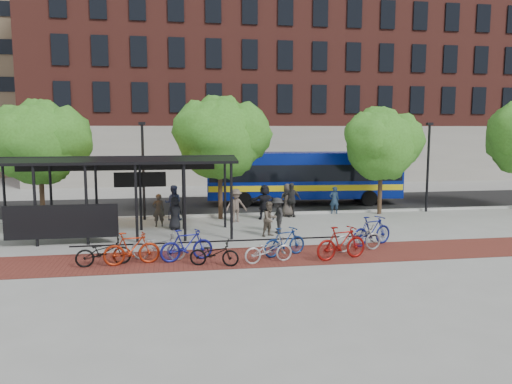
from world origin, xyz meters
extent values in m
plane|color=#9E9E99|center=(0.00, 0.00, 0.00)|extent=(160.00, 160.00, 0.00)
cube|color=black|center=(0.00, 8.00, 0.01)|extent=(160.00, 8.00, 0.01)
cube|color=#B7B7B2|center=(0.00, 4.00, 0.06)|extent=(160.00, 0.25, 0.12)
cube|color=maroon|center=(-2.00, -5.00, 0.00)|extent=(24.00, 3.00, 0.01)
cube|color=black|center=(-3.30, -4.10, 0.00)|extent=(12.00, 0.05, 0.95)
cube|color=brown|center=(10.00, 26.00, 10.00)|extent=(55.00, 14.00, 20.00)
cube|color=#7A664C|center=(-16.00, 40.00, 15.00)|extent=(22.00, 22.00, 30.00)
cylinder|color=black|center=(-13.00, 0.85, 1.65)|extent=(0.12, 0.12, 3.30)
cylinder|color=black|center=(-11.00, -1.85, 1.65)|extent=(0.12, 0.12, 3.30)
cylinder|color=black|center=(-11.00, 0.85, 1.65)|extent=(0.12, 0.12, 3.30)
cylinder|color=black|center=(-9.00, -1.85, 1.65)|extent=(0.12, 0.12, 3.30)
cylinder|color=black|center=(-9.00, 0.85, 1.65)|extent=(0.12, 0.12, 3.30)
cylinder|color=black|center=(-7.00, -1.85, 1.65)|extent=(0.12, 0.12, 3.30)
cylinder|color=black|center=(-7.00, 0.85, 1.65)|extent=(0.12, 0.12, 3.30)
cylinder|color=black|center=(-5.00, -1.85, 1.65)|extent=(0.12, 0.12, 3.30)
cylinder|color=black|center=(-5.00, 0.85, 1.65)|extent=(0.12, 0.12, 3.30)
cylinder|color=black|center=(-3.00, -1.85, 1.65)|extent=(0.12, 0.12, 3.30)
cylinder|color=black|center=(-3.00, 0.85, 1.65)|extent=(0.12, 0.12, 3.30)
cube|color=black|center=(-10.00, -1.90, 1.00)|extent=(4.50, 0.08, 1.40)
cube|color=black|center=(-8.00, -1.20, 3.45)|extent=(10.60, 1.65, 0.29)
cube|color=black|center=(-8.00, 0.20, 3.45)|extent=(10.60, 1.65, 0.29)
cube|color=black|center=(-8.00, 0.90, 3.05)|extent=(9.00, 0.10, 0.40)
cube|color=black|center=(-7.00, 0.95, 2.40)|extent=(2.40, 0.12, 0.70)
cube|color=#FF7200|center=(-7.00, 1.03, 2.40)|extent=(2.20, 0.02, 0.55)
cylinder|color=#382619|center=(-12.00, 3.30, 1.19)|extent=(0.24, 0.24, 2.38)
sphere|color=#376F1D|center=(-12.00, 3.30, 3.98)|extent=(4.00, 4.00, 4.00)
sphere|color=#376F1D|center=(-11.00, 3.50, 4.28)|extent=(3.20, 3.20, 3.20)
sphere|color=#376F1D|center=(-12.80, 3.00, 4.38)|extent=(3.00, 3.00, 3.00)
sphere|color=#376F1D|center=(-11.90, 3.70, 4.78)|extent=(2.80, 2.80, 2.80)
cylinder|color=#382619|center=(-3.00, 3.30, 1.26)|extent=(0.24, 0.24, 2.52)
sphere|color=#376F1D|center=(-3.00, 3.30, 4.20)|extent=(4.20, 4.20, 4.20)
sphere|color=#376F1D|center=(-1.95, 3.50, 4.50)|extent=(3.36, 3.36, 3.36)
sphere|color=#376F1D|center=(-3.84, 3.00, 4.60)|extent=(3.15, 3.15, 3.15)
sphere|color=#376F1D|center=(-2.90, 3.70, 5.00)|extent=(2.94, 2.94, 2.94)
cylinder|color=#382619|center=(6.00, 3.30, 1.14)|extent=(0.24, 0.24, 2.27)
sphere|color=#376F1D|center=(6.00, 3.30, 3.79)|extent=(3.80, 3.80, 3.80)
sphere|color=#376F1D|center=(6.95, 3.50, 4.09)|extent=(3.04, 3.04, 3.04)
sphere|color=#376F1D|center=(5.24, 3.00, 4.20)|extent=(2.85, 2.85, 2.85)
sphere|color=#376F1D|center=(6.10, 3.70, 4.59)|extent=(2.66, 2.66, 2.66)
cylinder|color=black|center=(-7.00, 3.60, 2.50)|extent=(0.14, 0.14, 5.00)
cube|color=black|center=(-7.00, 3.60, 5.05)|extent=(0.35, 0.20, 0.15)
cylinder|color=black|center=(9.00, 3.60, 2.50)|extent=(0.14, 0.14, 5.00)
cube|color=black|center=(9.00, 3.60, 5.05)|extent=(0.35, 0.20, 0.15)
cube|color=navy|center=(2.71, 7.64, 1.85)|extent=(12.34, 3.51, 2.79)
cube|color=black|center=(2.71, 7.64, 2.08)|extent=(12.10, 3.53, 1.02)
cube|color=yellow|center=(2.71, 7.64, 1.17)|extent=(12.23, 3.55, 0.36)
cube|color=navy|center=(2.71, 7.64, 3.20)|extent=(12.08, 3.23, 0.18)
cylinder|color=black|center=(-1.28, 6.60, 0.49)|extent=(0.99, 0.35, 0.97)
cylinder|color=black|center=(-1.09, 9.23, 0.49)|extent=(0.99, 0.35, 0.97)
cylinder|color=black|center=(6.50, 6.04, 0.49)|extent=(0.99, 0.35, 0.97)
cylinder|color=black|center=(6.69, 8.67, 0.49)|extent=(0.99, 0.35, 0.97)
imported|color=black|center=(-7.92, -5.30, 0.50)|extent=(1.99, 1.04, 1.00)
imported|color=#9C270E|center=(-6.95, -5.34, 0.59)|extent=(2.03, 0.88, 1.18)
imported|color=#98989A|center=(-6.04, -4.85, 0.53)|extent=(2.14, 1.22, 1.06)
imported|color=navy|center=(-5.02, -5.15, 0.59)|extent=(2.04, 1.02, 1.18)
imported|color=black|center=(-4.09, -5.97, 0.46)|extent=(1.84, 1.05, 0.91)
imported|color=#B4B4B7|center=(-2.13, -5.85, 0.48)|extent=(1.92, 0.99, 0.96)
imported|color=navy|center=(-1.35, -5.03, 0.56)|extent=(1.91, 1.19, 1.11)
imported|color=maroon|center=(0.59, -5.85, 0.63)|extent=(2.16, 1.09, 1.25)
imported|color=#969698|center=(1.66, -4.76, 0.54)|extent=(2.15, 1.12, 1.08)
imported|color=navy|center=(2.56, -3.95, 0.62)|extent=(2.13, 1.31, 1.24)
imported|color=black|center=(-5.41, 0.71, 0.79)|extent=(0.90, 0.76, 1.57)
imported|color=#36312B|center=(-6.20, 1.56, 0.81)|extent=(0.64, 0.47, 1.63)
imported|color=#1B2240|center=(-5.49, 3.17, 0.93)|extent=(0.92, 0.73, 1.85)
imported|color=brown|center=(-2.31, 2.16, 0.86)|extent=(1.15, 0.72, 1.72)
imported|color=#2B2B2B|center=(0.84, 3.17, 0.93)|extent=(1.11, 0.51, 1.86)
imported|color=black|center=(-0.70, 2.67, 0.93)|extent=(1.81, 0.98, 1.86)
imported|color=#433C35|center=(0.69, 3.35, 0.90)|extent=(0.92, 0.64, 1.81)
imported|color=#21364E|center=(3.50, 3.80, 0.77)|extent=(0.58, 0.39, 1.54)
imported|color=brown|center=(-1.24, -1.50, 0.78)|extent=(0.95, 0.89, 1.56)
imported|color=#272727|center=(-0.76, -0.87, 0.82)|extent=(0.76, 1.14, 1.64)
camera|label=1|loc=(-5.42, -22.99, 4.78)|focal=35.00mm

